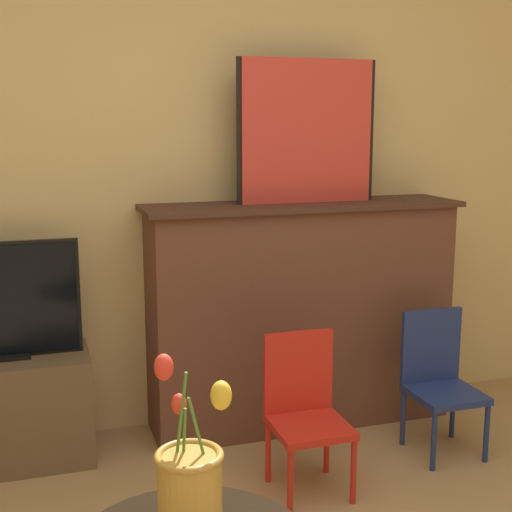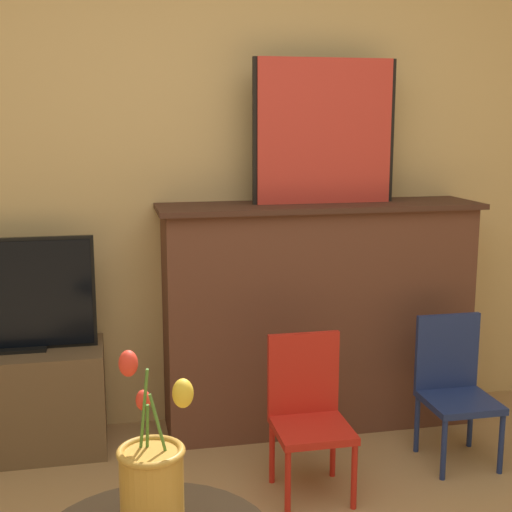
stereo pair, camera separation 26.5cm
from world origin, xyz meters
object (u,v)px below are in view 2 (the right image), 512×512
(tv_monitor, at_px, (12,297))
(chair_blue, at_px, (454,383))
(painting, at_px, (325,132))
(vase_tulips, at_px, (152,488))
(chair_red, at_px, (308,409))

(tv_monitor, relative_size, chair_blue, 1.13)
(painting, bearing_deg, tv_monitor, -178.78)
(painting, bearing_deg, vase_tulips, -120.60)
(chair_red, xyz_separation_m, chair_blue, (0.71, 0.14, 0.00))
(chair_blue, bearing_deg, vase_tulips, -142.27)
(tv_monitor, bearing_deg, vase_tulips, -71.53)
(chair_blue, height_order, vase_tulips, vase_tulips)
(painting, xyz_separation_m, tv_monitor, (-1.44, -0.03, -0.72))
(tv_monitor, bearing_deg, painting, 1.22)
(tv_monitor, relative_size, vase_tulips, 1.44)
(tv_monitor, distance_m, vase_tulips, 1.63)
(vase_tulips, bearing_deg, painting, 59.40)
(chair_red, distance_m, chair_blue, 0.73)
(painting, relative_size, chair_blue, 1.07)
(painting, height_order, vase_tulips, painting)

